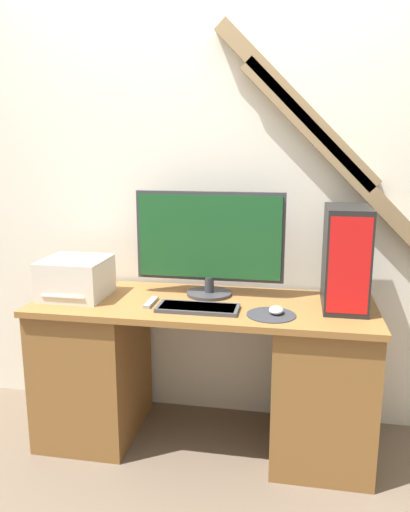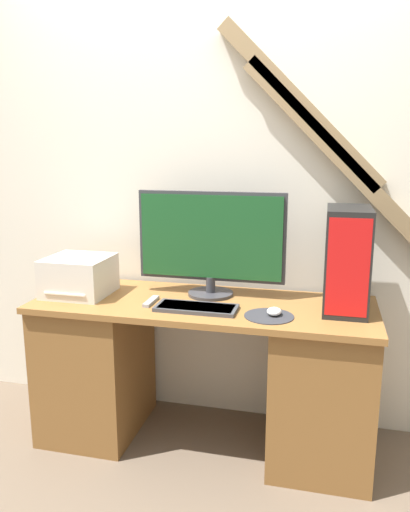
# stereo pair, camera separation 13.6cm
# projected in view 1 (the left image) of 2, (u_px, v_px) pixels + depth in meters

# --- Properties ---
(ground_plane) EXTENTS (12.00, 12.00, 0.00)m
(ground_plane) POSITION_uv_depth(u_px,v_px,m) (191.00, 477.00, 2.30)
(ground_plane) COLOR brown
(wall_back) EXTENTS (6.40, 0.13, 2.70)m
(wall_back) POSITION_uv_depth(u_px,v_px,m) (217.00, 172.00, 2.63)
(wall_back) COLOR silver
(wall_back) RESTS_ON ground_plane
(desk) EXTENTS (1.65, 0.60, 0.75)m
(desk) POSITION_uv_depth(u_px,v_px,m) (203.00, 371.00, 2.50)
(desk) COLOR brown
(desk) RESTS_ON ground_plane
(monitor) EXTENTS (0.74, 0.23, 0.53)m
(monitor) POSITION_uv_depth(u_px,v_px,m) (209.00, 240.00, 2.48)
(monitor) COLOR #333338
(monitor) RESTS_ON desk
(keyboard) EXTENTS (0.38, 0.16, 0.02)m
(keyboard) POSITION_uv_depth(u_px,v_px,m) (198.00, 308.00, 2.30)
(keyboard) COLOR #3D3D42
(keyboard) RESTS_ON desk
(mousepad) EXTENTS (0.22, 0.22, 0.00)m
(mousepad) POSITION_uv_depth(u_px,v_px,m) (271.00, 315.00, 2.23)
(mousepad) COLOR #2D2D33
(mousepad) RESTS_ON desk
(mouse) EXTENTS (0.06, 0.08, 0.03)m
(mouse) POSITION_uv_depth(u_px,v_px,m) (276.00, 310.00, 2.24)
(mouse) COLOR silver
(mouse) RESTS_ON mousepad
(computer_tower) EXTENTS (0.20, 0.35, 0.47)m
(computer_tower) POSITION_uv_depth(u_px,v_px,m) (346.00, 258.00, 2.30)
(computer_tower) COLOR black
(computer_tower) RESTS_ON desk
(printer) EXTENTS (0.31, 0.31, 0.19)m
(printer) POSITION_uv_depth(u_px,v_px,m) (76.00, 278.00, 2.50)
(printer) COLOR beige
(printer) RESTS_ON desk
(remote_control) EXTENTS (0.03, 0.15, 0.02)m
(remote_control) POSITION_uv_depth(u_px,v_px,m) (151.00, 302.00, 2.39)
(remote_control) COLOR gray
(remote_control) RESTS_ON desk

